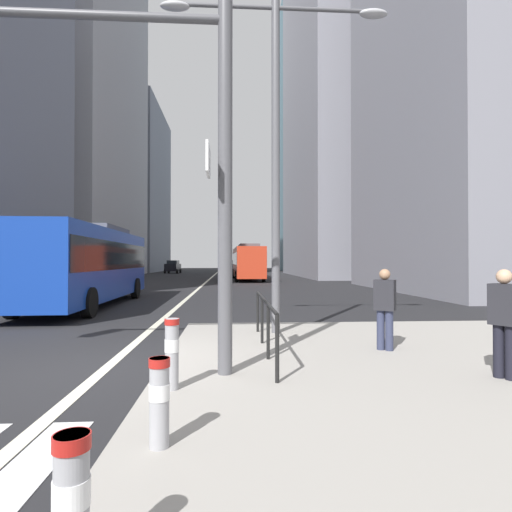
% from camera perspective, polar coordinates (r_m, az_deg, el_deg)
% --- Properties ---
extents(ground_plane, '(160.00, 160.00, 0.00)m').
position_cam_1_polar(ground_plane, '(27.35, -8.10, -4.59)').
color(ground_plane, black).
extents(median_island, '(9.00, 10.00, 0.15)m').
position_cam_1_polar(median_island, '(7.27, 24.92, -14.84)').
color(median_island, gray).
rests_on(median_island, ground).
extents(lane_centre_line, '(0.20, 80.00, 0.01)m').
position_cam_1_polar(lane_centre_line, '(37.31, -6.88, -3.54)').
color(lane_centre_line, beige).
rests_on(lane_centre_line, ground).
extents(office_tower_left_mid, '(11.76, 23.96, 46.52)m').
position_cam_1_polar(office_tower_left_mid, '(56.17, -23.91, 21.76)').
color(office_tower_left_mid, '#9E9EA3').
rests_on(office_tower_left_mid, ground).
extents(office_tower_left_far, '(11.65, 21.54, 28.73)m').
position_cam_1_polar(office_tower_left_far, '(76.65, -17.43, 8.73)').
color(office_tower_left_far, slate).
rests_on(office_tower_left_far, ground).
extents(office_tower_right_mid, '(13.42, 25.19, 56.95)m').
position_cam_1_polar(office_tower_right_mid, '(58.54, 12.90, 26.36)').
color(office_tower_right_mid, gray).
rests_on(office_tower_right_mid, ground).
extents(office_tower_right_far, '(10.16, 17.44, 52.27)m').
position_cam_1_polar(office_tower_right_far, '(82.25, 7.29, 16.48)').
color(office_tower_right_far, slate).
rests_on(office_tower_right_far, ground).
extents(city_bus_blue_oncoming, '(2.83, 10.87, 3.40)m').
position_cam_1_polar(city_bus_blue_oncoming, '(18.01, -22.57, -0.72)').
color(city_bus_blue_oncoming, '#14389E').
rests_on(city_bus_blue_oncoming, ground).
extents(city_bus_red_receding, '(2.91, 11.54, 3.40)m').
position_cam_1_polar(city_bus_red_receding, '(39.47, -1.21, -0.73)').
color(city_bus_red_receding, red).
rests_on(city_bus_red_receding, ground).
extents(car_oncoming_mid, '(2.21, 4.32, 1.94)m').
position_cam_1_polar(car_oncoming_mid, '(62.72, -11.59, -1.48)').
color(car_oncoming_mid, black).
rests_on(car_oncoming_mid, ground).
extents(car_receding_near, '(2.10, 4.04, 1.94)m').
position_cam_1_polar(car_receding_near, '(63.98, -3.17, -1.47)').
color(car_receding_near, '#232838').
rests_on(car_receding_near, ground).
extents(car_receding_far, '(2.12, 4.53, 1.94)m').
position_cam_1_polar(car_receding_far, '(54.12, -1.13, -1.61)').
color(car_receding_far, maroon).
rests_on(car_receding_far, ground).
extents(traffic_signal_gantry, '(6.24, 0.65, 6.00)m').
position_cam_1_polar(traffic_signal_gantry, '(6.92, -22.83, 18.40)').
color(traffic_signal_gantry, '#515156').
rests_on(traffic_signal_gantry, median_island).
extents(street_lamp_post, '(5.50, 0.32, 8.00)m').
position_cam_1_polar(street_lamp_post, '(10.28, 2.78, 18.75)').
color(street_lamp_post, '#56565B').
rests_on(street_lamp_post, median_island).
extents(bollard_front, '(0.20, 0.20, 0.80)m').
position_cam_1_polar(bollard_front, '(2.67, -24.49, -28.88)').
color(bollard_front, '#99999E').
rests_on(bollard_front, median_island).
extents(bollard_left, '(0.20, 0.20, 0.82)m').
position_cam_1_polar(bollard_left, '(4.05, -13.42, -18.73)').
color(bollard_left, '#99999E').
rests_on(bollard_left, median_island).
extents(bollard_right, '(0.20, 0.20, 0.94)m').
position_cam_1_polar(bollard_right, '(5.66, -11.73, -12.81)').
color(bollard_right, '#99999E').
rests_on(bollard_right, median_island).
extents(pedestrian_railing, '(0.06, 4.17, 0.98)m').
position_cam_1_polar(pedestrian_railing, '(7.83, 1.25, -7.95)').
color(pedestrian_railing, black).
rests_on(pedestrian_railing, median_island).
extents(pedestrian_waiting, '(0.45, 0.41, 1.56)m').
position_cam_1_polar(pedestrian_waiting, '(8.23, 17.64, -6.64)').
color(pedestrian_waiting, '#2D334C').
rests_on(pedestrian_waiting, median_island).
extents(pedestrian_walking, '(0.41, 0.45, 1.59)m').
position_cam_1_polar(pedestrian_walking, '(6.98, 31.52, -7.47)').
color(pedestrian_walking, black).
rests_on(pedestrian_walking, median_island).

